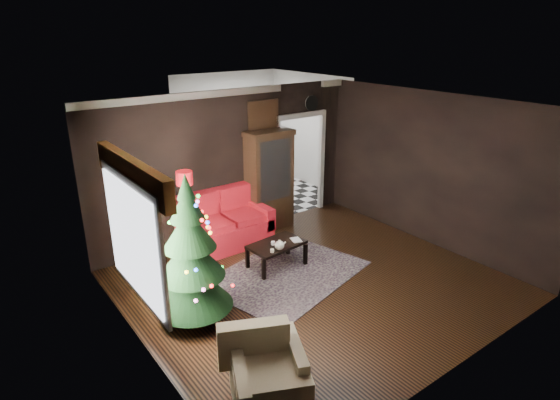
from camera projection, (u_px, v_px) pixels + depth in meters
floor at (314, 283)px, 7.40m from camera, size 5.50×5.50×0.00m
ceiling at (319, 107)px, 6.42m from camera, size 5.50×5.50×0.00m
wall_back at (230, 164)px, 8.79m from camera, size 5.50×0.00×5.50m
wall_front at (467, 266)px, 5.03m from camera, size 5.50×0.00×5.50m
wall_left at (136, 251)px, 5.37m from camera, size 0.00×5.50×5.50m
wall_right at (430, 170)px, 8.45m from camera, size 0.00×5.50×5.50m
doorway at (299, 167)px, 9.86m from camera, size 1.10×0.10×2.10m
left_window at (133, 240)px, 5.53m from camera, size 0.05×1.60×1.40m
valance at (132, 173)px, 5.29m from camera, size 0.12×2.10×0.35m
kitchen_floor at (260, 194)px, 11.36m from camera, size 3.00×3.00×0.00m
kitchen_window at (227, 116)px, 11.86m from camera, size 0.70×0.06×0.70m
rug at (287, 274)px, 7.66m from camera, size 2.85×2.37×0.01m
loveseat at (225, 220)px, 8.54m from camera, size 1.70×0.90×1.00m
curio_cabinet at (269, 182)px, 9.19m from camera, size 0.90×0.45×1.90m
floor_lamp at (188, 220)px, 7.69m from camera, size 0.35×0.35×1.69m
christmas_tree at (190, 253)px, 6.10m from camera, size 1.30×1.30×2.04m
armchair at (269, 371)px, 4.84m from camera, size 1.09×1.09×0.84m
coffee_table at (277, 255)px, 7.85m from camera, size 0.99×0.65×0.42m
teapot at (279, 245)px, 7.52m from camera, size 0.20×0.20×0.17m
cup_a at (273, 243)px, 7.72m from camera, size 0.09×0.09×0.06m
cup_b at (272, 251)px, 7.46m from camera, size 0.07×0.07×0.05m
book at (292, 235)px, 7.81m from camera, size 0.16×0.06×0.21m
wall_clock at (311, 103)px, 9.50m from camera, size 0.32×0.32×0.06m
painting at (263, 115)px, 8.88m from camera, size 0.62×0.05×0.52m
kitchen_counter at (234, 166)px, 12.10m from camera, size 1.80×0.60×0.90m
kitchen_table at (257, 185)px, 10.83m from camera, size 0.70×0.70×0.75m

